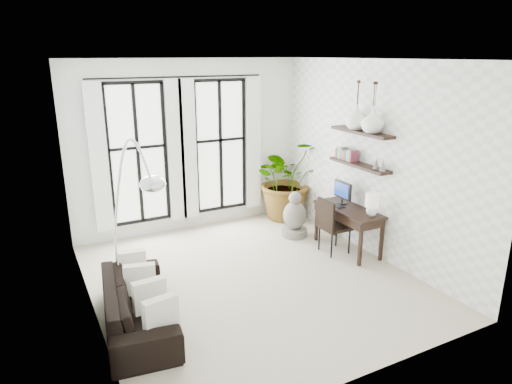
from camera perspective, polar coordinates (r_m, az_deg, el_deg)
floor at (r=7.05m, az=-0.66°, el=-10.75°), size 5.00×5.00×0.00m
ceiling at (r=6.24m, az=-0.77°, el=16.25°), size 5.00×5.00×0.00m
wall_left at (r=5.84m, az=-20.80°, el=-0.87°), size 0.00×5.00×5.00m
wall_right at (r=7.72m, az=14.39°, el=3.87°), size 0.00×5.00×5.00m
wall_back at (r=8.71m, az=-8.23°, el=5.67°), size 4.50×0.00×4.50m
windows at (r=8.59m, az=-9.32°, el=5.19°), size 3.26×0.13×2.65m
wall_shelves at (r=7.75m, az=12.69°, el=5.00°), size 0.25×1.30×0.60m
sofa at (r=6.02m, az=-14.56°, el=-13.35°), size 1.05×2.09×0.59m
throw_pillows at (r=5.94m, az=-13.75°, el=-11.45°), size 0.40×1.52×0.40m
plant at (r=9.33m, az=3.87°, el=1.69°), size 1.63×1.46×1.66m
desk at (r=7.84m, az=11.71°, el=-2.45°), size 0.55×1.30×1.16m
desk_chair at (r=7.79m, az=9.33°, el=-3.80°), size 0.46×0.46×0.96m
arc_lamp at (r=5.77m, az=-15.36°, el=1.02°), size 0.73×0.87×2.32m
buddha at (r=8.49m, az=4.85°, el=-3.20°), size 0.48×0.48×0.86m
vase_a at (r=7.44m, az=14.40°, el=8.62°), size 0.37×0.37×0.38m
vase_b at (r=7.74m, az=12.42°, el=9.06°), size 0.37×0.37×0.38m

